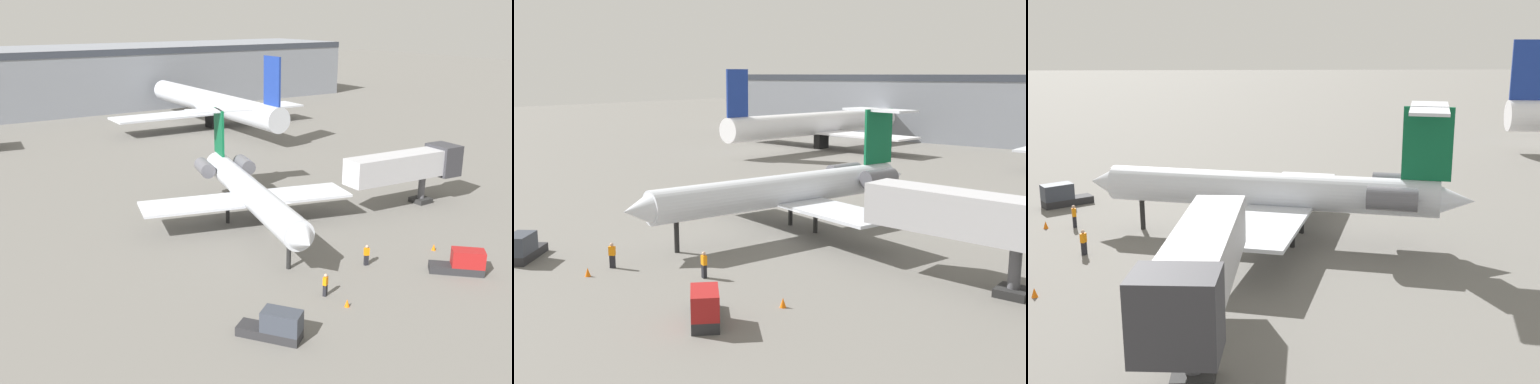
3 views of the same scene
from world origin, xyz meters
TOP-DOWN VIEW (x-y plane):
  - ground_plane at (0.00, 0.00)m, footprint 400.00×400.00m
  - regional_jet at (-1.48, 2.30)m, footprint 20.16×26.84m
  - jet_bridge at (15.63, -1.96)m, footprint 13.56×3.92m
  - ground_crew_marshaller at (-4.76, -13.02)m, footprint 0.47×0.41m
  - ground_crew_loader at (1.35, -10.74)m, footprint 0.46×0.38m
  - baggage_tug_lead at (-10.91, -15.72)m, footprint 3.46×4.07m
  - baggage_tug_trailing at (6.47, -15.86)m, footprint 3.84×3.80m
  - traffic_cone_near at (-4.55, -15.08)m, footprint 0.36×0.36m
  - traffic_cone_mid at (8.22, -11.65)m, footprint 0.36×0.36m
  - terminal_building at (0.00, 81.97)m, footprint 136.27×24.84m
  - parked_airliner_west_mid at (19.73, 46.45)m, footprint 35.01×41.59m

SIDE VIEW (x-z plane):
  - ground_plane at x=0.00m, z-range -0.10..0.00m
  - traffic_cone_near at x=-4.55m, z-range 0.00..0.55m
  - traffic_cone_mid at x=8.22m, z-range 0.00..0.55m
  - baggage_tug_lead at x=-10.91m, z-range -0.11..1.79m
  - baggage_tug_trailing at x=6.47m, z-range -0.11..1.79m
  - ground_crew_marshaller at x=-4.76m, z-range 0.01..1.70m
  - ground_crew_loader at x=1.35m, z-range 0.01..1.70m
  - regional_jet at x=-1.48m, z-range -1.21..8.26m
  - parked_airliner_west_mid at x=19.73m, z-range -2.41..10.83m
  - jet_bridge at x=15.63m, z-range 1.26..7.17m
  - terminal_building at x=0.00m, z-range 0.01..12.37m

